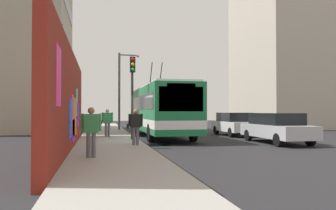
% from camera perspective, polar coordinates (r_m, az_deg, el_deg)
% --- Properties ---
extents(ground_plane, '(80.00, 80.00, 0.00)m').
position_cam_1_polar(ground_plane, '(18.33, -5.03, -6.32)').
color(ground_plane, '#232326').
extents(sidewalk_slab, '(48.00, 3.20, 0.15)m').
position_cam_1_polar(sidewalk_slab, '(18.20, -10.07, -6.11)').
color(sidewalk_slab, '#9E9B93').
rests_on(sidewalk_slab, ground_plane).
extents(graffiti_wall, '(14.40, 0.32, 4.15)m').
position_cam_1_polar(graffiti_wall, '(14.38, -16.52, 0.53)').
color(graffiti_wall, maroon).
rests_on(graffiti_wall, ground_plane).
extents(building_far_left, '(11.01, 8.83, 15.80)m').
position_cam_1_polar(building_far_left, '(31.82, -24.81, 10.31)').
color(building_far_left, '#9E937F').
rests_on(building_far_left, ground_plane).
extents(building_far_right, '(10.54, 8.64, 17.12)m').
position_cam_1_polar(building_far_right, '(37.19, 19.70, 9.66)').
color(building_far_right, '#B2A899').
rests_on(building_far_right, ground_plane).
extents(city_bus, '(11.43, 2.66, 5.06)m').
position_cam_1_polar(city_bus, '(21.83, -1.38, -0.69)').
color(city_bus, '#19723F').
rests_on(city_bus, ground_plane).
extents(parked_car_silver, '(4.85, 1.92, 1.58)m').
position_cam_1_polar(parked_car_silver, '(18.44, 18.03, -3.63)').
color(parked_car_silver, '#B7B7BC').
rests_on(parked_car_silver, ground_plane).
extents(parked_car_white, '(4.20, 1.89, 1.58)m').
position_cam_1_polar(parked_car_white, '(23.35, 11.28, -3.12)').
color(parked_car_white, white).
rests_on(parked_car_white, ground_plane).
extents(pedestrian_near_wall, '(0.22, 0.67, 1.66)m').
position_cam_1_polar(pedestrian_near_wall, '(11.35, -13.00, -3.84)').
color(pedestrian_near_wall, '#595960').
rests_on(pedestrian_near_wall, sidewalk_slab).
extents(pedestrian_at_curb, '(0.22, 0.73, 1.62)m').
position_cam_1_polar(pedestrian_at_curb, '(15.19, -5.60, -3.29)').
color(pedestrian_at_curb, '#595960').
rests_on(pedestrian_at_curb, sidewalk_slab).
extents(pedestrian_midblock, '(0.22, 0.75, 1.67)m').
position_cam_1_polar(pedestrian_midblock, '(20.40, -10.34, -2.60)').
color(pedestrian_midblock, '#595960').
rests_on(pedestrian_midblock, sidewalk_slab).
extents(traffic_light, '(0.49, 0.28, 4.51)m').
position_cam_1_polar(traffic_light, '(18.27, -6.11, 3.60)').
color(traffic_light, '#2D382D').
rests_on(traffic_light, sidewalk_slab).
extents(street_lamp, '(0.44, 1.77, 6.35)m').
position_cam_1_polar(street_lamp, '(27.91, -7.90, 3.33)').
color(street_lamp, '#4C4C51').
rests_on(street_lamp, sidewalk_slab).
extents(curbside_puddle, '(1.66, 1.66, 0.00)m').
position_cam_1_polar(curbside_puddle, '(16.75, -2.28, -6.82)').
color(curbside_puddle, black).
rests_on(curbside_puddle, ground_plane).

